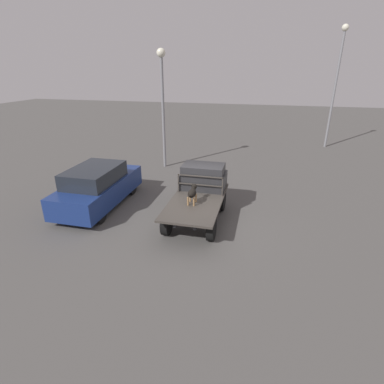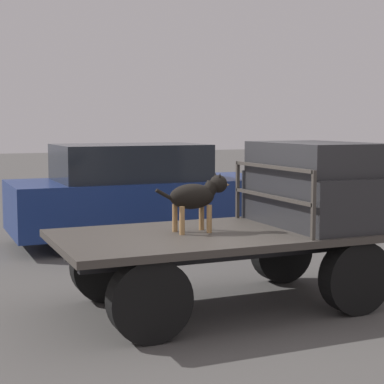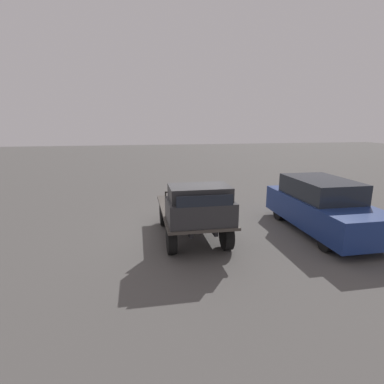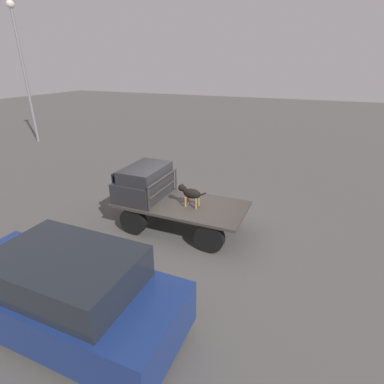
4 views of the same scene
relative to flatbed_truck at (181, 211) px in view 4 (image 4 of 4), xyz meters
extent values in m
plane|color=#514F4C|center=(0.00, 0.00, -0.63)|extent=(80.00, 80.00, 0.00)
cylinder|color=black|center=(1.20, 0.79, -0.21)|extent=(0.83, 0.24, 0.83)
cylinder|color=black|center=(1.20, -0.79, -0.21)|extent=(0.83, 0.24, 0.83)
cylinder|color=black|center=(-1.20, 0.79, -0.21)|extent=(0.83, 0.24, 0.83)
cylinder|color=black|center=(-1.20, -0.79, -0.21)|extent=(0.83, 0.24, 0.83)
cube|color=black|center=(0.00, 0.33, 0.09)|extent=(3.57, 0.10, 0.18)
cube|color=black|center=(0.00, -0.33, 0.09)|extent=(3.57, 0.10, 0.18)
cube|color=#3D3833|center=(0.00, 0.00, 0.22)|extent=(3.88, 1.90, 0.08)
cube|color=#28282B|center=(1.27, 0.00, 0.57)|extent=(1.24, 1.78, 0.62)
cube|color=#28282B|center=(1.18, 0.00, 1.06)|extent=(1.05, 1.63, 0.38)
cube|color=black|center=(1.88, 0.00, 1.01)|extent=(0.02, 1.46, 0.28)
cube|color=#3D3833|center=(0.58, 0.87, 0.63)|extent=(0.04, 0.04, 0.74)
cube|color=#3D3833|center=(0.58, -0.87, 0.63)|extent=(0.04, 0.04, 0.74)
cube|color=#3D3833|center=(0.58, 0.00, 0.97)|extent=(0.04, 1.74, 0.04)
cube|color=#3D3833|center=(0.58, 0.00, 0.63)|extent=(0.04, 1.74, 0.04)
cylinder|color=#9E7547|center=(-0.23, 0.19, 0.42)|extent=(0.06, 0.06, 0.31)
cylinder|color=#9E7547|center=(-0.23, -0.03, 0.42)|extent=(0.06, 0.06, 0.31)
cylinder|color=#9E7547|center=(-0.56, 0.19, 0.42)|extent=(0.06, 0.06, 0.31)
cylinder|color=#9E7547|center=(-0.56, -0.03, 0.42)|extent=(0.06, 0.06, 0.31)
ellipsoid|color=black|center=(-0.39, 0.08, 0.66)|extent=(0.53, 0.28, 0.28)
sphere|color=#9E7547|center=(-0.25, 0.08, 0.61)|extent=(0.13, 0.13, 0.13)
cylinder|color=black|center=(-0.17, 0.08, 0.74)|extent=(0.20, 0.16, 0.19)
sphere|color=black|center=(-0.07, 0.08, 0.79)|extent=(0.20, 0.20, 0.20)
cone|color=#9E7547|center=(0.02, 0.08, 0.78)|extent=(0.11, 0.11, 0.11)
cone|color=black|center=(-0.08, 0.14, 0.88)|extent=(0.06, 0.08, 0.10)
cone|color=black|center=(-0.08, 0.02, 0.88)|extent=(0.06, 0.08, 0.10)
cylinder|color=black|center=(-0.71, 0.08, 0.69)|extent=(0.23, 0.04, 0.16)
cylinder|color=black|center=(1.85, 3.49, -0.33)|extent=(0.60, 0.20, 0.60)
cylinder|color=black|center=(-0.99, 5.08, -0.33)|extent=(0.60, 0.20, 0.60)
cylinder|color=black|center=(-0.99, 3.49, -0.33)|extent=(0.60, 0.20, 0.60)
cube|color=navy|center=(0.43, 4.28, 0.06)|extent=(4.59, 1.87, 0.86)
cube|color=#1E232B|center=(0.20, 4.28, 0.80)|extent=(2.52, 1.69, 0.62)
cylinder|color=gray|center=(13.53, -6.66, 3.20)|extent=(0.16, 0.16, 7.66)
sphere|color=silver|center=(13.53, -6.66, 7.17)|extent=(0.44, 0.44, 0.44)
camera|label=1|loc=(-9.92, -2.23, 4.81)|focal=28.00mm
camera|label=2|loc=(-3.18, -6.48, 1.48)|focal=60.00mm
camera|label=3|loc=(8.89, -1.62, 2.92)|focal=28.00mm
camera|label=4|loc=(-3.47, 7.33, 4.10)|focal=28.00mm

